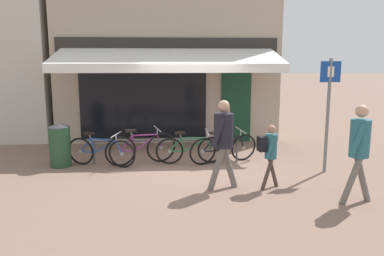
{
  "coord_description": "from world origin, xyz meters",
  "views": [
    {
      "loc": [
        -0.64,
        -8.22,
        2.36
      ],
      "look_at": [
        -0.11,
        -0.62,
        1.05
      ],
      "focal_mm": 35.0,
      "sensor_mm": 36.0,
      "label": 1
    }
  ],
  "objects_px": {
    "bicycle_blue": "(101,151)",
    "parking_sign": "(328,104)",
    "pedestrian_child": "(269,148)",
    "bicycle_purple": "(141,148)",
    "litter_bin": "(60,145)",
    "bicycle_green": "(190,149)",
    "pedestrian_second_adult": "(360,143)",
    "pedestrian_adult": "(223,135)",
    "bicycle_black": "(223,148)"
  },
  "relations": [
    {
      "from": "bicycle_black",
      "to": "pedestrian_adult",
      "type": "relative_size",
      "value": 1.01
    },
    {
      "from": "bicycle_blue",
      "to": "bicycle_purple",
      "type": "xyz_separation_m",
      "value": [
        0.92,
        0.11,
        0.03
      ]
    },
    {
      "from": "bicycle_purple",
      "to": "pedestrian_child",
      "type": "xyz_separation_m",
      "value": [
        2.54,
        -1.9,
        0.39
      ]
    },
    {
      "from": "bicycle_green",
      "to": "pedestrian_second_adult",
      "type": "xyz_separation_m",
      "value": [
        2.68,
        -2.7,
        0.69
      ]
    },
    {
      "from": "litter_bin",
      "to": "bicycle_purple",
      "type": "bearing_deg",
      "value": 0.82
    },
    {
      "from": "bicycle_black",
      "to": "bicycle_green",
      "type": "bearing_deg",
      "value": 163.17
    },
    {
      "from": "pedestrian_adult",
      "to": "pedestrian_child",
      "type": "distance_m",
      "value": 0.91
    },
    {
      "from": "bicycle_purple",
      "to": "litter_bin",
      "type": "height_order",
      "value": "litter_bin"
    },
    {
      "from": "bicycle_purple",
      "to": "pedestrian_child",
      "type": "height_order",
      "value": "pedestrian_child"
    },
    {
      "from": "pedestrian_second_adult",
      "to": "litter_bin",
      "type": "distance_m",
      "value": 6.34
    },
    {
      "from": "bicycle_blue",
      "to": "bicycle_green",
      "type": "height_order",
      "value": "bicycle_green"
    },
    {
      "from": "bicycle_green",
      "to": "pedestrian_adult",
      "type": "xyz_separation_m",
      "value": [
        0.5,
        -1.81,
        0.69
      ]
    },
    {
      "from": "pedestrian_adult",
      "to": "litter_bin",
      "type": "bearing_deg",
      "value": 161.14
    },
    {
      "from": "pedestrian_child",
      "to": "bicycle_black",
      "type": "bearing_deg",
      "value": 100.06
    },
    {
      "from": "bicycle_purple",
      "to": "bicycle_green",
      "type": "bearing_deg",
      "value": -21.69
    },
    {
      "from": "bicycle_black",
      "to": "parking_sign",
      "type": "bearing_deg",
      "value": -40.61
    },
    {
      "from": "litter_bin",
      "to": "pedestrian_child",
      "type": "bearing_deg",
      "value": -23.06
    },
    {
      "from": "pedestrian_child",
      "to": "litter_bin",
      "type": "xyz_separation_m",
      "value": [
        -4.4,
        1.87,
        -0.27
      ]
    },
    {
      "from": "bicycle_black",
      "to": "pedestrian_second_adult",
      "type": "height_order",
      "value": "pedestrian_second_adult"
    },
    {
      "from": "pedestrian_child",
      "to": "litter_bin",
      "type": "distance_m",
      "value": 4.79
    },
    {
      "from": "pedestrian_child",
      "to": "pedestrian_adult",
      "type": "bearing_deg",
      "value": 169.46
    },
    {
      "from": "bicycle_black",
      "to": "parking_sign",
      "type": "xyz_separation_m",
      "value": [
        2.13,
        -0.88,
        1.15
      ]
    },
    {
      "from": "bicycle_green",
      "to": "pedestrian_child",
      "type": "height_order",
      "value": "pedestrian_child"
    },
    {
      "from": "litter_bin",
      "to": "bicycle_black",
      "type": "bearing_deg",
      "value": 0.05
    },
    {
      "from": "pedestrian_child",
      "to": "pedestrian_second_adult",
      "type": "height_order",
      "value": "pedestrian_second_adult"
    },
    {
      "from": "bicycle_blue",
      "to": "parking_sign",
      "type": "height_order",
      "value": "parking_sign"
    },
    {
      "from": "bicycle_green",
      "to": "litter_bin",
      "type": "bearing_deg",
      "value": 176.74
    },
    {
      "from": "pedestrian_adult",
      "to": "litter_bin",
      "type": "xyz_separation_m",
      "value": [
        -3.53,
        1.82,
        -0.53
      ]
    },
    {
      "from": "bicycle_blue",
      "to": "pedestrian_adult",
      "type": "bearing_deg",
      "value": -15.1
    },
    {
      "from": "pedestrian_adult",
      "to": "bicycle_blue",
      "type": "bearing_deg",
      "value": 154.6
    },
    {
      "from": "bicycle_purple",
      "to": "pedestrian_second_adult",
      "type": "xyz_separation_m",
      "value": [
        3.84,
        -2.74,
        0.65
      ]
    },
    {
      "from": "bicycle_blue",
      "to": "litter_bin",
      "type": "height_order",
      "value": "litter_bin"
    },
    {
      "from": "parking_sign",
      "to": "litter_bin",
      "type": "bearing_deg",
      "value": 171.66
    },
    {
      "from": "pedestrian_child",
      "to": "bicycle_purple",
      "type": "bearing_deg",
      "value": 136.07
    },
    {
      "from": "bicycle_black",
      "to": "pedestrian_adult",
      "type": "height_order",
      "value": "pedestrian_adult"
    },
    {
      "from": "bicycle_blue",
      "to": "bicycle_black",
      "type": "height_order",
      "value": "bicycle_black"
    },
    {
      "from": "pedestrian_second_adult",
      "to": "litter_bin",
      "type": "height_order",
      "value": "pedestrian_second_adult"
    },
    {
      "from": "bicycle_blue",
      "to": "pedestrian_child",
      "type": "distance_m",
      "value": 3.92
    },
    {
      "from": "bicycle_purple",
      "to": "parking_sign",
      "type": "xyz_separation_m",
      "value": [
        4.08,
        -0.9,
        1.12
      ]
    },
    {
      "from": "bicycle_blue",
      "to": "pedestrian_adult",
      "type": "distance_m",
      "value": 3.19
    },
    {
      "from": "bicycle_blue",
      "to": "parking_sign",
      "type": "relative_size",
      "value": 0.67
    },
    {
      "from": "pedestrian_adult",
      "to": "pedestrian_child",
      "type": "bearing_deg",
      "value": 5.01
    },
    {
      "from": "bicycle_purple",
      "to": "parking_sign",
      "type": "distance_m",
      "value": 4.33
    },
    {
      "from": "bicycle_purple",
      "to": "bicycle_blue",
      "type": "bearing_deg",
      "value": 167.36
    },
    {
      "from": "bicycle_black",
      "to": "litter_bin",
      "type": "bearing_deg",
      "value": 161.84
    },
    {
      "from": "pedestrian_child",
      "to": "parking_sign",
      "type": "xyz_separation_m",
      "value": [
        1.54,
        1.0,
        0.73
      ]
    },
    {
      "from": "bicycle_green",
      "to": "parking_sign",
      "type": "bearing_deg",
      "value": -19.3
    },
    {
      "from": "bicycle_blue",
      "to": "bicycle_purple",
      "type": "bearing_deg",
      "value": 25.69
    },
    {
      "from": "pedestrian_second_adult",
      "to": "parking_sign",
      "type": "relative_size",
      "value": 0.69
    },
    {
      "from": "bicycle_green",
      "to": "litter_bin",
      "type": "relative_size",
      "value": 1.62
    }
  ]
}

